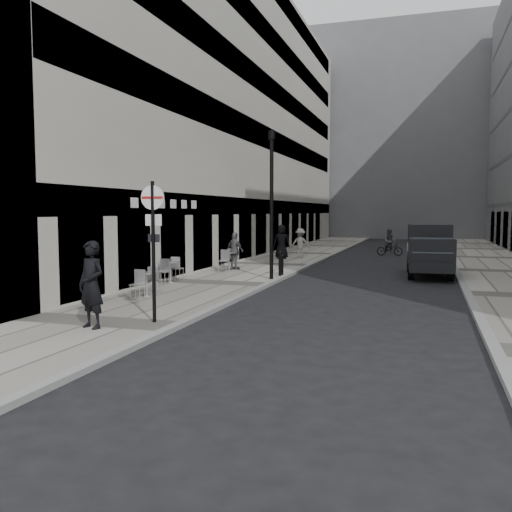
{
  "coord_description": "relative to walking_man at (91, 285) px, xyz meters",
  "views": [
    {
      "loc": [
        5.65,
        -8.62,
        2.79
      ],
      "look_at": [
        0.55,
        7.56,
        1.4
      ],
      "focal_mm": 38.0,
      "sensor_mm": 36.0,
      "label": 1
    }
  ],
  "objects": [
    {
      "name": "ground",
      "position": [
        1.64,
        -1.96,
        -1.13
      ],
      "size": [
        120.0,
        120.0,
        0.0
      ],
      "primitive_type": "plane",
      "color": "black",
      "rests_on": "ground"
    },
    {
      "name": "sidewalk",
      "position": [
        -0.36,
        16.04,
        -1.07
      ],
      "size": [
        4.0,
        60.0,
        0.12
      ],
      "primitive_type": "cube",
      "color": "#A8A398",
      "rests_on": "ground"
    },
    {
      "name": "far_sidewalk",
      "position": [
        10.64,
        16.04,
        -1.07
      ],
      "size": [
        4.0,
        60.0,
        0.12
      ],
      "primitive_type": "cube",
      "color": "#A8A398",
      "rests_on": "ground"
    },
    {
      "name": "building_left",
      "position": [
        -4.36,
        22.54,
        7.87
      ],
      "size": [
        4.0,
        45.0,
        18.0
      ],
      "primitive_type": "cube",
      "color": "beige",
      "rests_on": "ground"
    },
    {
      "name": "building_far",
      "position": [
        3.14,
        54.04,
        9.87
      ],
      "size": [
        24.0,
        16.0,
        22.0
      ],
      "primitive_type": "cube",
      "color": "slate",
      "rests_on": "ground"
    },
    {
      "name": "walking_man",
      "position": [
        0.0,
        0.0,
        0.0
      ],
      "size": [
        0.84,
        0.67,
        2.01
      ],
      "primitive_type": "imported",
      "rotation": [
        0.0,
        0.0,
        -0.29
      ],
      "color": "black",
      "rests_on": "sidewalk"
    },
    {
      "name": "sign_post",
      "position": [
        1.04,
        1.04,
        1.17
      ],
      "size": [
        0.58,
        0.11,
        3.4
      ],
      "rotation": [
        0.0,
        0.0,
        0.08
      ],
      "color": "black",
      "rests_on": "sidewalk"
    },
    {
      "name": "lamppost",
      "position": [
        1.44,
        10.0,
        2.23
      ],
      "size": [
        0.26,
        0.26,
        5.82
      ],
      "color": "black",
      "rests_on": "sidewalk"
    },
    {
      "name": "bollard_near",
      "position": [
        1.49,
        11.14,
        -0.52
      ],
      "size": [
        0.13,
        0.13,
        0.96
      ],
      "primitive_type": "cylinder",
      "color": "black",
      "rests_on": "sidewalk"
    },
    {
      "name": "bollard_far",
      "position": [
        1.49,
        11.51,
        -0.6
      ],
      "size": [
        0.11,
        0.11,
        0.8
      ],
      "primitive_type": "cylinder",
      "color": "black",
      "rests_on": "sidewalk"
    },
    {
      "name": "panel_van",
      "position": [
        7.42,
        14.07,
        0.14
      ],
      "size": [
        1.98,
        4.86,
        2.25
      ],
      "rotation": [
        0.0,
        0.0,
        0.05
      ],
      "color": "black",
      "rests_on": "ground"
    },
    {
      "name": "cyclist",
      "position": [
        5.07,
        24.75,
        -0.45
      ],
      "size": [
        1.6,
        0.6,
        1.72
      ],
      "rotation": [
        0.0,
        0.0,
        0.01
      ],
      "color": "black",
      "rests_on": "ground"
    },
    {
      "name": "pedestrian_a",
      "position": [
        -1.15,
        12.92,
        -0.15
      ],
      "size": [
        1.09,
        0.8,
        1.72
      ],
      "primitive_type": "imported",
      "rotation": [
        0.0,
        0.0,
        2.72
      ],
      "color": "slate",
      "rests_on": "sidewalk"
    },
    {
      "name": "pedestrian_b",
      "position": [
        0.36,
        19.89,
        -0.15
      ],
      "size": [
        1.16,
        0.74,
        1.7
      ],
      "primitive_type": "imported",
      "rotation": [
        0.0,
        0.0,
        3.24
      ],
      "color": "#B2ACA4",
      "rests_on": "sidewalk"
    },
    {
      "name": "pedestrian_c",
      "position": [
        -0.56,
        19.16,
        -0.04
      ],
      "size": [
        1.03,
        0.77,
        1.93
      ],
      "primitive_type": "imported",
      "rotation": [
        0.0,
        0.0,
        3.32
      ],
      "color": "black",
      "rests_on": "sidewalk"
    },
    {
      "name": "cafe_table_near",
      "position": [
        -1.16,
        4.65,
        -0.56
      ],
      "size": [
        0.68,
        1.54,
        0.88
      ],
      "color": "silver",
      "rests_on": "sidewalk"
    },
    {
      "name": "cafe_table_mid",
      "position": [
        -1.96,
        7.92,
        -0.54
      ],
      "size": [
        0.72,
        1.61,
        0.92
      ],
      "color": "silver",
      "rests_on": "sidewalk"
    },
    {
      "name": "cafe_table_far",
      "position": [
        -1.28,
        12.47,
        -0.51
      ],
      "size": [
        0.76,
        1.71,
        0.97
      ],
      "color": "silver",
      "rests_on": "sidewalk"
    }
  ]
}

